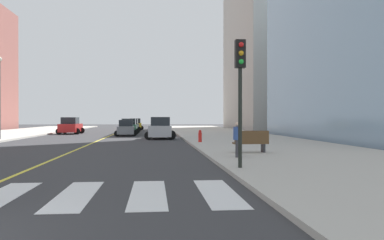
{
  "coord_description": "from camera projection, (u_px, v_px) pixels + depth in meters",
  "views": [
    {
      "loc": [
        4.65,
        -6.29,
        1.95
      ],
      "look_at": [
        8.19,
        31.15,
        1.71
      ],
      "focal_mm": 37.67,
      "sensor_mm": 36.0,
      "label": 1
    }
  ],
  "objects": [
    {
      "name": "car_gray_fourth",
      "position": [
        126.0,
        128.0,
        42.59
      ],
      "size": [
        2.44,
        3.83,
        1.69
      ],
      "rotation": [
        0.0,
        0.0,
        3.17
      ],
      "color": "slate",
      "rests_on": "ground"
    },
    {
      "name": "car_black_second",
      "position": [
        132.0,
        126.0,
        55.61
      ],
      "size": [
        2.49,
        3.97,
        1.77
      ],
      "rotation": [
        0.0,
        0.0,
        3.13
      ],
      "color": "black",
      "rests_on": "ground"
    },
    {
      "name": "pedestrian_waiting_east",
      "position": [
        238.0,
        138.0,
        18.19
      ],
      "size": [
        0.39,
        0.39,
        1.59
      ],
      "rotation": [
        0.0,
        0.0,
        4.41
      ],
      "color": "#38383D",
      "rests_on": "sidewalk_kerb_east"
    },
    {
      "name": "car_yellow_fifth",
      "position": [
        136.0,
        125.0,
        62.86
      ],
      "size": [
        2.6,
        4.08,
        1.8
      ],
      "rotation": [
        0.0,
        0.0,
        3.18
      ],
      "color": "gold",
      "rests_on": "ground"
    },
    {
      "name": "fire_hydrant",
      "position": [
        200.0,
        136.0,
        29.45
      ],
      "size": [
        0.26,
        0.26,
        0.89
      ],
      "color": "red",
      "rests_on": "sidewalk_kerb_east"
    },
    {
      "name": "car_red_nearest",
      "position": [
        71.0,
        126.0,
        47.44
      ],
      "size": [
        2.8,
        4.44,
        1.97
      ],
      "rotation": [
        0.0,
        0.0,
        -0.01
      ],
      "color": "red",
      "rests_on": "ground"
    },
    {
      "name": "lane_divider_paint",
      "position": [
        113.0,
        135.0,
        45.65
      ],
      "size": [
        0.16,
        80.0,
        0.01
      ],
      "primitive_type": "cube",
      "color": "yellow",
      "rests_on": "ground"
    },
    {
      "name": "park_bench",
      "position": [
        251.0,
        142.0,
        20.6
      ],
      "size": [
        1.82,
        0.64,
        1.12
      ],
      "rotation": [
        0.0,
        0.0,
        1.62
      ],
      "color": "brown",
      "rests_on": "sidewalk_kerb_east"
    },
    {
      "name": "car_green_sixth",
      "position": [
        129.0,
        127.0,
        47.49
      ],
      "size": [
        2.56,
        4.08,
        1.82
      ],
      "rotation": [
        0.0,
        0.0,
        3.13
      ],
      "color": "#236B42",
      "rests_on": "ground"
    },
    {
      "name": "traffic_light_near_corner",
      "position": [
        240.0,
        78.0,
        14.35
      ],
      "size": [
        0.36,
        0.41,
        4.57
      ],
      "rotation": [
        0.0,
        0.0,
        3.14
      ],
      "color": "black",
      "rests_on": "sidewalk_kerb_east"
    },
    {
      "name": "sidewalk_kerb_east",
      "position": [
        267.0,
        145.0,
        26.89
      ],
      "size": [
        10.0,
        120.0,
        0.15
      ],
      "primitive_type": "cube",
      "color": "#B2ADA3",
      "rests_on": "ground"
    },
    {
      "name": "parking_garage_concrete",
      "position": [
        288.0,
        51.0,
        68.26
      ],
      "size": [
        18.0,
        24.0,
        26.53
      ],
      "primitive_type": "cube",
      "color": "#B2ADA3",
      "rests_on": "ground"
    },
    {
      "name": "car_silver_third",
      "position": [
        161.0,
        129.0,
        36.72
      ],
      "size": [
        2.91,
        4.54,
        1.99
      ],
      "rotation": [
        0.0,
        0.0,
        3.1
      ],
      "color": "#B7B7BC",
      "rests_on": "ground"
    }
  ]
}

